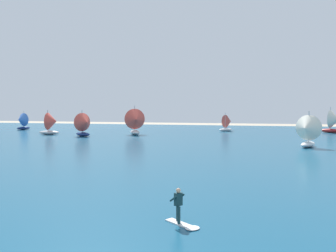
{
  "coord_description": "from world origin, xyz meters",
  "views": [
    {
      "loc": [
        4.28,
        -3.43,
        5.57
      ],
      "look_at": [
        0.4,
        14.0,
        4.54
      ],
      "focal_mm": 36.55,
      "sensor_mm": 36.0,
      "label": 1
    }
  ],
  "objects": [
    {
      "name": "sailboat_anchored_offshore",
      "position": [
        -16.0,
        58.96,
        2.68
      ],
      "size": [
        4.48,
        5.03,
        5.62
      ],
      "color": "silver",
      "rests_on": "ocean"
    },
    {
      "name": "sailboat_far_left",
      "position": [
        0.79,
        72.99,
        1.95
      ],
      "size": [
        3.63,
        3.44,
        4.04
      ],
      "color": "white",
      "rests_on": "ocean"
    },
    {
      "name": "kitesurfer",
      "position": [
        1.49,
        11.88,
        0.7
      ],
      "size": [
        1.9,
        1.63,
        1.67
      ],
      "color": "white",
      "rests_on": "ocean"
    },
    {
      "name": "sailboat_center_horizon",
      "position": [
        -46.56,
        67.06,
        2.09
      ],
      "size": [
        3.38,
        3.86,
        4.35
      ],
      "color": "navy",
      "rests_on": "ocean"
    },
    {
      "name": "sailboat_far_right",
      "position": [
        12.47,
        44.65,
        2.32
      ],
      "size": [
        3.87,
        4.32,
        4.85
      ],
      "color": "white",
      "rests_on": "ocean"
    },
    {
      "name": "sailboat_near_shore",
      "position": [
        22.49,
        72.54,
        2.53
      ],
      "size": [
        4.77,
        4.33,
        5.3
      ],
      "color": "maroon",
      "rests_on": "ocean"
    },
    {
      "name": "sailboat_trailing",
      "position": [
        -32.21,
        56.35,
        2.29
      ],
      "size": [
        4.16,
        3.57,
        4.77
      ],
      "color": "silver",
      "rests_on": "ocean"
    },
    {
      "name": "ocean",
      "position": [
        0.0,
        50.71,
        0.05
      ],
      "size": [
        160.0,
        90.0,
        0.1
      ],
      "primitive_type": "cube",
      "color": "navy",
      "rests_on": "ground"
    },
    {
      "name": "sailboat_leading",
      "position": [
        -24.04,
        53.76,
        2.29
      ],
      "size": [
        4.31,
        3.94,
        4.79
      ],
      "color": "navy",
      "rests_on": "ocean"
    }
  ]
}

